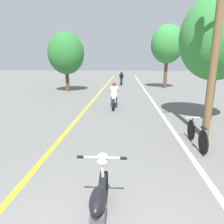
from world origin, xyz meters
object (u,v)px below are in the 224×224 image
utility_pole (216,40)px  motorcycle_rider_far (121,80)px  roadside_tree_right_near (217,38)px  motorcycle_rider_lead (114,98)px  roadside_tree_right_far (167,44)px  roadside_tree_left (66,53)px  bicycle_parked (197,135)px  motorcycle_foreground (99,208)px

utility_pole → motorcycle_rider_far: utility_pole is taller
roadside_tree_right_near → utility_pole: bearing=-113.1°
roadside_tree_right_near → motorcycle_rider_lead: 5.66m
roadside_tree_right_far → roadside_tree_left: roadside_tree_right_far is taller
roadside_tree_left → motorcycle_rider_lead: (4.49, -6.40, -2.70)m
motorcycle_rider_lead → roadside_tree_left: bearing=125.1°
roadside_tree_left → motorcycle_rider_far: bearing=49.0°
motorcycle_rider_far → motorcycle_rider_lead: bearing=-90.9°
motorcycle_rider_lead → bicycle_parked: bearing=-61.8°
motorcycle_foreground → roadside_tree_right_near: bearing=57.6°
roadside_tree_right_far → roadside_tree_left: 9.53m
roadside_tree_right_far → motorcycle_rider_far: bearing=149.8°
motorcycle_rider_far → roadside_tree_left: bearing=-131.0°
roadside_tree_left → motorcycle_rider_far: size_ratio=2.33×
motorcycle_rider_lead → motorcycle_rider_far: (0.18, 11.76, 0.01)m
roadside_tree_left → utility_pole: bearing=-54.0°
roadside_tree_right_near → bicycle_parked: bearing=-116.7°
motorcycle_foreground → bicycle_parked: size_ratio=1.16×
roadside_tree_right_near → motorcycle_rider_lead: bearing=153.8°
roadside_tree_right_far → motorcycle_foreground: size_ratio=2.95×
motorcycle_foreground → motorcycle_rider_far: size_ratio=0.94×
utility_pole → roadside_tree_left: (-7.86, 10.83, 0.08)m
motorcycle_rider_far → roadside_tree_right_near: bearing=-73.3°
roadside_tree_left → motorcycle_foreground: size_ratio=2.48×
roadside_tree_right_far → bicycle_parked: size_ratio=3.43×
roadside_tree_left → bicycle_parked: size_ratio=2.89×
roadside_tree_right_near → motorcycle_rider_far: bearing=106.7°
utility_pole → bicycle_parked: bearing=-125.7°
motorcycle_rider_lead → motorcycle_rider_far: motorcycle_rider_far is taller
roadside_tree_left → roadside_tree_right_near: bearing=-44.0°
motorcycle_rider_far → utility_pole: bearing=-78.8°
motorcycle_rider_far → bicycle_parked: (2.63, -16.98, -0.18)m
roadside_tree_right_near → roadside_tree_left: bearing=136.0°
roadside_tree_right_far → motorcycle_rider_lead: (-4.57, -9.21, -3.62)m
utility_pole → motorcycle_rider_far: bearing=101.2°
roadside_tree_right_near → motorcycle_foreground: 8.22m
motorcycle_foreground → roadside_tree_left: bearing=107.5°
roadside_tree_left → bicycle_parked: bearing=-57.9°
utility_pole → roadside_tree_right_near: 2.50m
utility_pole → motorcycle_rider_lead: size_ratio=3.00×
motorcycle_foreground → bicycle_parked: bearing=52.9°
roadside_tree_right_near → motorcycle_rider_lead: size_ratio=2.56×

